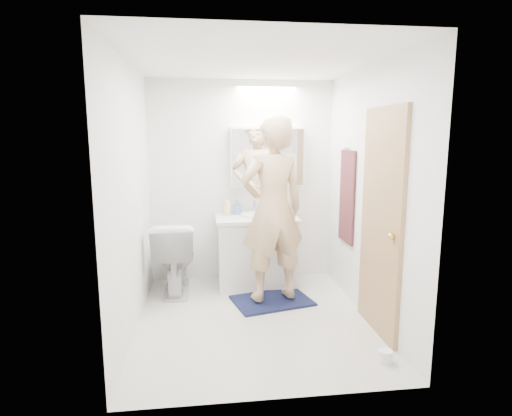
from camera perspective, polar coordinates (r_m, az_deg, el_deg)
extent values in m
plane|color=silver|center=(4.18, -0.27, -14.94)|extent=(2.50, 2.50, 0.00)
plane|color=white|center=(3.85, -0.30, 19.52)|extent=(2.50, 2.50, 0.00)
plane|color=white|center=(5.07, -1.96, 3.58)|extent=(2.50, 0.00, 2.50)
plane|color=white|center=(2.62, 2.97, -2.38)|extent=(2.50, 0.00, 2.50)
plane|color=white|center=(3.86, -16.71, 1.20)|extent=(0.00, 2.50, 2.50)
plane|color=white|center=(4.11, 15.13, 1.78)|extent=(0.00, 2.50, 2.50)
cube|color=silver|center=(4.96, 0.08, -6.09)|extent=(0.90, 0.55, 0.78)
cube|color=white|center=(4.86, 0.08, -1.44)|extent=(0.95, 0.58, 0.04)
cylinder|color=white|center=(4.89, 0.03, -0.97)|extent=(0.36, 0.36, 0.03)
cylinder|color=silver|center=(5.06, -0.23, 0.15)|extent=(0.02, 0.02, 0.16)
cube|color=white|center=(5.01, 1.55, 6.95)|extent=(0.88, 0.14, 0.70)
cube|color=silver|center=(4.93, 1.68, 6.91)|extent=(0.84, 0.01, 0.66)
imported|color=white|center=(4.82, -11.02, -6.48)|extent=(0.46, 0.81, 0.82)
cube|color=#121E39|center=(4.58, 2.20, -12.50)|extent=(0.91, 0.73, 0.02)
imported|color=tan|center=(4.30, 2.29, -0.23)|extent=(0.78, 0.61, 1.91)
cube|color=tan|center=(3.82, 16.69, -1.94)|extent=(0.04, 0.80, 2.00)
sphere|color=gold|center=(3.55, 17.99, -3.73)|extent=(0.06, 0.06, 0.06)
cube|color=black|center=(4.63, 12.27, 1.51)|extent=(0.02, 0.42, 1.00)
cylinder|color=silver|center=(4.58, 12.36, 7.96)|extent=(0.07, 0.02, 0.02)
imported|color=beige|center=(4.96, -3.96, 0.34)|extent=(0.12, 0.12, 0.23)
imported|color=#5F84CC|center=(5.00, -2.57, 0.10)|extent=(0.11, 0.11, 0.17)
imported|color=#3C69B6|center=(5.04, 2.34, -0.34)|extent=(0.12, 0.12, 0.08)
cylinder|color=white|center=(3.61, 17.22, -18.77)|extent=(0.11, 0.11, 0.10)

